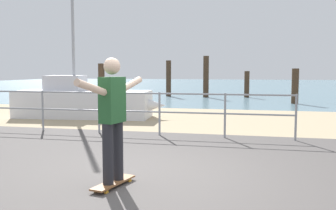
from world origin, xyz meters
The scene contains 12 objects.
ground_plane centered at (0.00, -1.00, 0.00)m, with size 24.00×10.00×0.04m, color #514C49.
beach_strip centered at (0.00, 7.00, 0.00)m, with size 24.00×6.00×0.04m, color tan.
sea_surface centered at (0.00, 35.00, 0.00)m, with size 72.00×50.00×0.04m, color slate.
railing_fence centered at (-3.09, 3.60, 0.70)m, with size 10.92×0.05×1.05m.
sailboat centered at (-3.92, 6.41, 0.53)m, with size 5.03×1.83×5.60m.
skateboard centered at (-0.35, -0.46, 0.07)m, with size 0.37×0.82×0.08m.
skateboarder centered at (-0.35, -0.46, 1.02)m, with size 0.40×1.43×1.65m.
groyne_post_0 centered at (-5.94, 12.30, 0.95)m, with size 0.31×0.31×1.90m, color #422D1E.
groyne_post_1 centered at (-3.65, 17.00, 1.08)m, with size 0.30×0.30×2.15m, color #422D1E.
groyne_post_2 centered at (-1.36, 16.62, 1.19)m, with size 0.32×0.32×2.39m, color #422D1E.
groyne_post_3 centered at (0.94, 17.12, 0.76)m, with size 0.29×0.29×1.53m, color #422D1E.
groyne_post_4 centered at (3.23, 13.38, 0.83)m, with size 0.32×0.32×1.65m, color #422D1E.
Camera 1 is at (1.49, -5.12, 1.57)m, focal length 40.61 mm.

